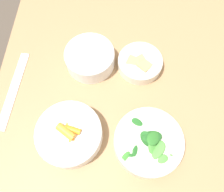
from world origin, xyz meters
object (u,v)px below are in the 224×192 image
object	(u,v)px
bowl_carrots	(69,134)
bowl_greens	(148,142)
bowl_beans_hotdog	(90,58)
bowl_cookies	(140,63)
ruler	(14,89)

from	to	relation	value
bowl_carrots	bowl_greens	size ratio (longest dim) A/B	0.97
bowl_beans_hotdog	bowl_cookies	world-z (taller)	bowl_beans_hotdog
bowl_greens	bowl_beans_hotdog	world-z (taller)	bowl_greens
bowl_beans_hotdog	bowl_cookies	bearing A→B (deg)	-90.78
bowl_carrots	bowl_beans_hotdog	world-z (taller)	bowl_carrots
bowl_greens	bowl_carrots	bearing A→B (deg)	86.96
bowl_beans_hotdog	ruler	size ratio (longest dim) A/B	0.58
bowl_carrots	bowl_cookies	world-z (taller)	bowl_carrots
bowl_beans_hotdog	bowl_cookies	xyz separation A→B (m)	(-0.00, -0.16, -0.01)
bowl_greens	bowl_beans_hotdog	distance (m)	0.32
bowl_beans_hotdog	bowl_greens	bearing A→B (deg)	-144.96
bowl_carrots	ruler	size ratio (longest dim) A/B	0.67
bowl_greens	bowl_cookies	xyz separation A→B (m)	(0.26, 0.02, -0.01)
bowl_greens	bowl_beans_hotdog	size ratio (longest dim) A/B	1.19
bowl_cookies	ruler	xyz separation A→B (m)	(-0.11, 0.40, -0.02)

